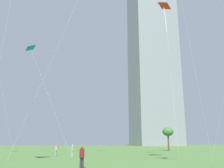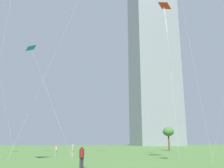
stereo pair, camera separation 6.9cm
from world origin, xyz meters
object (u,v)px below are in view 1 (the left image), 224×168
at_px(distant_highrise_0, 147,93).
at_px(person_standing_0, 56,149).
at_px(kite_flying_2, 31,49).
at_px(person_standing_1, 72,150).
at_px(kite_flying_8, 165,9).
at_px(park_tree_0, 168,132).
at_px(person_standing_2, 82,156).
at_px(distant_highrise_1, 152,45).

bearing_deg(distant_highrise_0, person_standing_0, -112.92).
bearing_deg(person_standing_0, kite_flying_2, -117.71).
bearing_deg(person_standing_1, kite_flying_8, -68.80).
bearing_deg(kite_flying_8, park_tree_0, 62.25).
distance_m(person_standing_2, distant_highrise_1, 121.14).
relative_size(person_standing_0, kite_flying_2, 0.08).
bearing_deg(distant_highrise_0, distant_highrise_1, -85.35).
xyz_separation_m(kite_flying_2, park_tree_0, (31.57, 4.21, -15.74)).
xyz_separation_m(person_standing_0, person_standing_1, (2.09, -2.95, 0.01)).
bearing_deg(person_standing_1, person_standing_0, 87.07).
distance_m(kite_flying_2, distant_highrise_0, 99.66).
relative_size(kite_flying_8, park_tree_0, 4.08).
distance_m(person_standing_1, distant_highrise_1, 108.77).
height_order(person_standing_0, distant_highrise_0, distant_highrise_0).
bearing_deg(distant_highrise_0, kite_flying_8, -103.62).
distance_m(kite_flying_8, park_tree_0, 31.02).
xyz_separation_m(kite_flying_2, distant_highrise_1, (59.35, 67.35, 34.48)).
relative_size(person_standing_0, distant_highrise_0, 0.03).
distance_m(kite_flying_2, park_tree_0, 35.52).
height_order(person_standing_1, kite_flying_8, kite_flying_8).
distance_m(distant_highrise_0, distant_highrise_1, 27.22).
xyz_separation_m(person_standing_0, kite_flying_8, (13.97, -9.96, 20.05)).
height_order(person_standing_0, kite_flying_2, kite_flying_2).
bearing_deg(person_standing_2, person_standing_0, 78.41).
relative_size(kite_flying_8, distant_highrise_1, 0.20).
height_order(person_standing_0, person_standing_1, person_standing_1).
bearing_deg(kite_flying_8, kite_flying_2, 135.73).
xyz_separation_m(kite_flying_8, distant_highrise_1, (39.95, 86.26, 33.49)).
relative_size(person_standing_1, distant_highrise_1, 0.01).
xyz_separation_m(kite_flying_2, distant_highrise_0, (60.23, 78.79, 9.80)).
xyz_separation_m(person_standing_2, distant_highrise_0, (53.84, 106.37, 28.79)).
distance_m(person_standing_1, kite_flying_8, 24.33).
xyz_separation_m(person_standing_1, person_standing_2, (-1.13, -15.68, 0.06)).
xyz_separation_m(kite_flying_2, kite_flying_8, (19.40, -18.91, 0.99)).
distance_m(person_standing_0, kite_flying_8, 26.39).
bearing_deg(distant_highrise_1, person_standing_1, -119.25).
relative_size(park_tree_0, distant_highrise_1, 0.05).
bearing_deg(kite_flying_2, person_standing_2, -76.95).
distance_m(person_standing_1, kite_flying_2, 23.69).
bearing_deg(distant_highrise_1, kite_flying_2, -127.46).
distance_m(person_standing_2, kite_flying_8, 25.37).
bearing_deg(person_standing_0, person_standing_2, 34.00).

